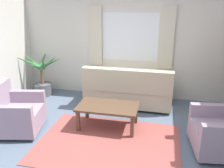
% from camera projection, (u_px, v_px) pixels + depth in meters
% --- Properties ---
extents(ground_plane, '(6.24, 6.24, 0.00)m').
position_uv_depth(ground_plane, '(108.00, 143.00, 3.99)').
color(ground_plane, slate).
extents(wall_back, '(5.32, 0.12, 2.60)m').
position_uv_depth(wall_back, '(130.00, 43.00, 5.64)').
color(wall_back, silver).
rests_on(wall_back, ground_plane).
extents(window_with_curtains, '(1.98, 0.07, 1.40)m').
position_uv_depth(window_with_curtains, '(130.00, 37.00, 5.52)').
color(window_with_curtains, white).
extents(area_rug, '(2.33, 1.69, 0.01)m').
position_uv_depth(area_rug, '(108.00, 143.00, 3.99)').
color(area_rug, '#9E4C47').
rests_on(area_rug, ground_plane).
extents(couch, '(1.90, 0.82, 0.92)m').
position_uv_depth(couch, '(128.00, 90.00, 5.29)').
color(couch, '#BCB293').
rests_on(couch, ground_plane).
extents(armchair_left, '(0.98, 0.99, 0.88)m').
position_uv_depth(armchair_left, '(14.00, 113.00, 4.28)').
color(armchair_left, '#998499').
rests_on(armchair_left, ground_plane).
extents(coffee_table, '(1.10, 0.64, 0.44)m').
position_uv_depth(coffee_table, '(108.00, 108.00, 4.38)').
color(coffee_table, brown).
rests_on(coffee_table, ground_plane).
extents(potted_plant, '(1.22, 1.11, 1.09)m').
position_uv_depth(potted_plant, '(42.00, 78.00, 5.90)').
color(potted_plant, '#56565B').
rests_on(potted_plant, ground_plane).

